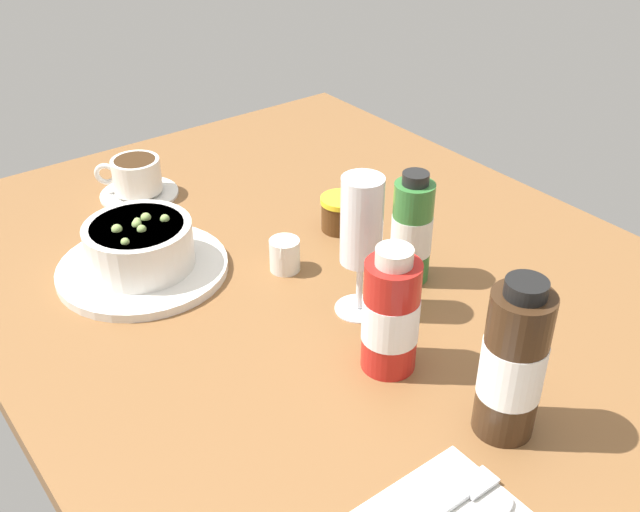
% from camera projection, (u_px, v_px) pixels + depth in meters
% --- Properties ---
extents(ground_plane, '(1.10, 0.84, 0.03)m').
position_uv_depth(ground_plane, '(325.00, 284.00, 0.99)').
color(ground_plane, brown).
extents(porridge_bowl, '(0.23, 0.23, 0.08)m').
position_uv_depth(porridge_bowl, '(140.00, 250.00, 0.97)').
color(porridge_bowl, silver).
rests_on(porridge_bowl, ground_plane).
extents(coffee_cup, '(0.12, 0.12, 0.06)m').
position_uv_depth(coffee_cup, '(137.00, 179.00, 1.16)').
color(coffee_cup, silver).
rests_on(coffee_cup, ground_plane).
extents(creamer_jug, '(0.05, 0.05, 0.05)m').
position_uv_depth(creamer_jug, '(285.00, 255.00, 0.98)').
color(creamer_jug, silver).
rests_on(creamer_jug, ground_plane).
extents(wine_glass, '(0.06, 0.06, 0.18)m').
position_uv_depth(wine_glass, '(361.00, 228.00, 0.86)').
color(wine_glass, white).
rests_on(wine_glass, ground_plane).
extents(jam_jar, '(0.06, 0.06, 0.05)m').
position_uv_depth(jam_jar, '(341.00, 213.00, 1.07)').
color(jam_jar, '#4A2B13').
rests_on(jam_jar, ground_plane).
extents(sauce_bottle_red, '(0.06, 0.06, 0.15)m').
position_uv_depth(sauce_bottle_red, '(391.00, 315.00, 0.80)').
color(sauce_bottle_red, '#B21E19').
rests_on(sauce_bottle_red, ground_plane).
extents(sauce_bottle_brown, '(0.06, 0.06, 0.18)m').
position_uv_depth(sauce_bottle_brown, '(513.00, 364.00, 0.71)').
color(sauce_bottle_brown, '#382314').
rests_on(sauce_bottle_brown, ground_plane).
extents(sauce_bottle_green, '(0.05, 0.05, 0.15)m').
position_uv_depth(sauce_bottle_green, '(412.00, 231.00, 0.94)').
color(sauce_bottle_green, '#337233').
rests_on(sauce_bottle_green, ground_plane).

